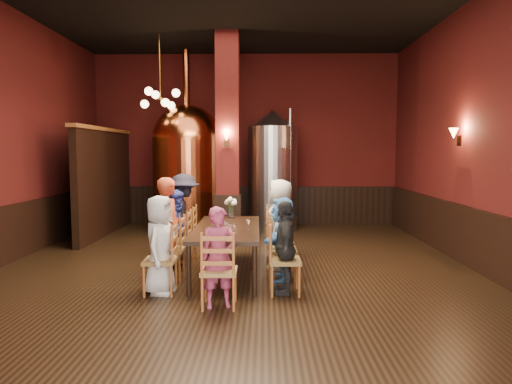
{
  "coord_description": "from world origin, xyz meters",
  "views": [
    {
      "loc": [
        0.51,
        -7.25,
        1.93
      ],
      "look_at": [
        0.37,
        0.2,
        1.27
      ],
      "focal_mm": 32.0,
      "sensor_mm": 36.0,
      "label": 1
    }
  ],
  "objects_px": {
    "person_2": "(177,229)",
    "rose_vase": "(231,204)",
    "person_1": "(169,229)",
    "steel_vessel": "(273,170)",
    "copper_kettle": "(187,167)",
    "person_0": "(160,245)",
    "dining_table": "(227,231)"
  },
  "relations": [
    {
      "from": "person_2",
      "to": "rose_vase",
      "type": "xyz_separation_m",
      "value": [
        0.84,
        0.67,
        0.34
      ]
    },
    {
      "from": "person_1",
      "to": "steel_vessel",
      "type": "xyz_separation_m",
      "value": [
        1.63,
        4.47,
        0.7
      ]
    },
    {
      "from": "rose_vase",
      "to": "person_2",
      "type": "bearing_deg",
      "value": -141.56
    },
    {
      "from": "person_1",
      "to": "person_2",
      "type": "xyz_separation_m",
      "value": [
        -0.01,
        0.66,
        -0.12
      ]
    },
    {
      "from": "rose_vase",
      "to": "copper_kettle",
      "type": "bearing_deg",
      "value": 114.26
    },
    {
      "from": "person_0",
      "to": "copper_kettle",
      "type": "relative_size",
      "value": 0.31
    },
    {
      "from": "person_1",
      "to": "copper_kettle",
      "type": "relative_size",
      "value": 0.36
    },
    {
      "from": "person_2",
      "to": "rose_vase",
      "type": "relative_size",
      "value": 3.46
    },
    {
      "from": "person_0",
      "to": "rose_vase",
      "type": "relative_size",
      "value": 3.55
    },
    {
      "from": "dining_table",
      "to": "person_1",
      "type": "xyz_separation_m",
      "value": [
        -0.84,
        -0.34,
        0.09
      ]
    },
    {
      "from": "person_0",
      "to": "steel_vessel",
      "type": "distance_m",
      "value": 5.45
    },
    {
      "from": "copper_kettle",
      "to": "rose_vase",
      "type": "distance_m",
      "value": 3.07
    },
    {
      "from": "dining_table",
      "to": "copper_kettle",
      "type": "relative_size",
      "value": 0.56
    },
    {
      "from": "person_0",
      "to": "person_1",
      "type": "height_order",
      "value": "person_1"
    },
    {
      "from": "rose_vase",
      "to": "person_1",
      "type": "bearing_deg",
      "value": -122.07
    },
    {
      "from": "dining_table",
      "to": "rose_vase",
      "type": "height_order",
      "value": "rose_vase"
    },
    {
      "from": "dining_table",
      "to": "steel_vessel",
      "type": "bearing_deg",
      "value": 78.39
    },
    {
      "from": "rose_vase",
      "to": "dining_table",
      "type": "bearing_deg",
      "value": -89.31
    },
    {
      "from": "copper_kettle",
      "to": "rose_vase",
      "type": "height_order",
      "value": "copper_kettle"
    },
    {
      "from": "person_2",
      "to": "copper_kettle",
      "type": "relative_size",
      "value": 0.3
    },
    {
      "from": "copper_kettle",
      "to": "steel_vessel",
      "type": "height_order",
      "value": "copper_kettle"
    },
    {
      "from": "person_0",
      "to": "rose_vase",
      "type": "height_order",
      "value": "person_0"
    },
    {
      "from": "person_0",
      "to": "person_2",
      "type": "height_order",
      "value": "person_0"
    },
    {
      "from": "person_1",
      "to": "person_0",
      "type": "bearing_deg",
      "value": 159.7
    },
    {
      "from": "person_0",
      "to": "person_1",
      "type": "bearing_deg",
      "value": 8.04
    },
    {
      "from": "steel_vessel",
      "to": "rose_vase",
      "type": "distance_m",
      "value": 3.28
    },
    {
      "from": "person_0",
      "to": "steel_vessel",
      "type": "bearing_deg",
      "value": -10.29
    },
    {
      "from": "rose_vase",
      "to": "steel_vessel",
      "type": "bearing_deg",
      "value": 75.84
    },
    {
      "from": "copper_kettle",
      "to": "steel_vessel",
      "type": "bearing_deg",
      "value": 10.93
    },
    {
      "from": "person_0",
      "to": "steel_vessel",
      "type": "xyz_separation_m",
      "value": [
        1.62,
        5.14,
        0.8
      ]
    },
    {
      "from": "person_1",
      "to": "rose_vase",
      "type": "height_order",
      "value": "person_1"
    },
    {
      "from": "person_0",
      "to": "copper_kettle",
      "type": "xyz_separation_m",
      "value": [
        -0.42,
        4.75,
        0.9
      ]
    }
  ]
}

